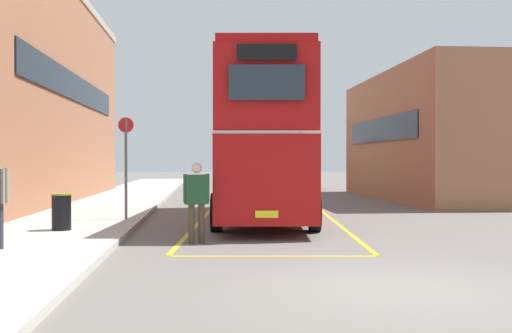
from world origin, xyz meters
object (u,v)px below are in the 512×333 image
(bus_stop_sign, at_px, (126,159))
(single_deck_bus, at_px, (284,163))
(double_decker_bus, at_px, (264,139))
(pedestrian_boarding, at_px, (196,196))
(litter_bin, at_px, (61,212))

(bus_stop_sign, bearing_deg, single_deck_bus, 71.35)
(double_decker_bus, height_order, pedestrian_boarding, double_decker_bus)
(litter_bin, relative_size, bus_stop_sign, 0.30)
(double_decker_bus, relative_size, bus_stop_sign, 3.51)
(double_decker_bus, height_order, single_deck_bus, double_decker_bus)
(double_decker_bus, relative_size, pedestrian_boarding, 5.75)
(double_decker_bus, height_order, bus_stop_sign, double_decker_bus)
(single_deck_bus, height_order, litter_bin, single_deck_bus)
(single_deck_bus, bearing_deg, litter_bin, -109.36)
(single_deck_bus, distance_m, pedestrian_boarding, 26.75)
(single_deck_bus, bearing_deg, pedestrian_boarding, -101.49)
(single_deck_bus, xyz_separation_m, litter_bin, (-8.64, -24.58, -1.05))
(double_decker_bus, bearing_deg, single_deck_bus, 81.02)
(double_decker_bus, relative_size, litter_bin, 11.55)
(bus_stop_sign, bearing_deg, double_decker_bus, 13.21)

